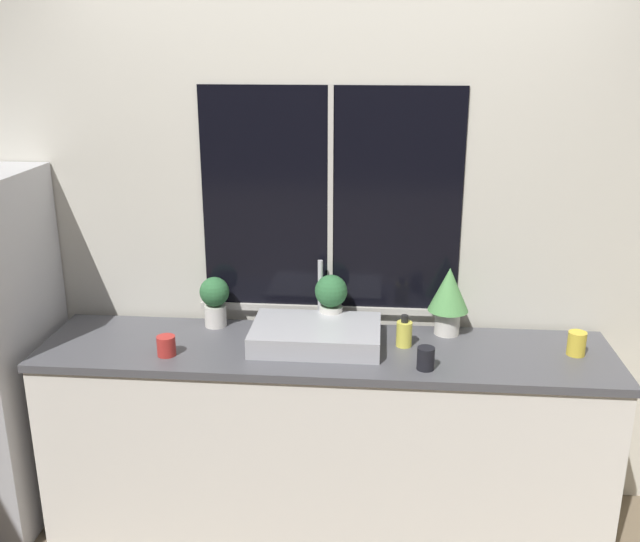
# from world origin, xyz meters

# --- Properties ---
(wall_back) EXTENTS (8.00, 0.09, 2.70)m
(wall_back) POSITION_xyz_m (0.00, 0.62, 1.35)
(wall_back) COLOR beige
(wall_back) RESTS_ON ground_plane
(counter) EXTENTS (2.49, 0.57, 0.88)m
(counter) POSITION_xyz_m (0.00, 0.28, 0.44)
(counter) COLOR white
(counter) RESTS_ON ground_plane
(sink) EXTENTS (0.56, 0.42, 0.32)m
(sink) POSITION_xyz_m (-0.04, 0.31, 0.93)
(sink) COLOR #ADADB2
(sink) RESTS_ON counter
(potted_plant_left) EXTENTS (0.14, 0.14, 0.24)m
(potted_plant_left) POSITION_xyz_m (-0.53, 0.48, 1.02)
(potted_plant_left) COLOR silver
(potted_plant_left) RESTS_ON counter
(potted_plant_center) EXTENTS (0.15, 0.15, 0.26)m
(potted_plant_center) POSITION_xyz_m (0.01, 0.48, 1.03)
(potted_plant_center) COLOR silver
(potted_plant_center) RESTS_ON counter
(potted_plant_right) EXTENTS (0.18, 0.18, 0.31)m
(potted_plant_right) POSITION_xyz_m (0.54, 0.48, 1.07)
(potted_plant_right) COLOR silver
(potted_plant_right) RESTS_ON counter
(soap_bottle) EXTENTS (0.07, 0.07, 0.14)m
(soap_bottle) POSITION_xyz_m (0.34, 0.33, 0.94)
(soap_bottle) COLOR #DBD14C
(soap_bottle) RESTS_ON counter
(mug_red) EXTENTS (0.08, 0.08, 0.09)m
(mug_red) POSITION_xyz_m (-0.66, 0.14, 0.93)
(mug_red) COLOR #B72D28
(mug_red) RESTS_ON counter
(mug_yellow) EXTENTS (0.08, 0.08, 0.10)m
(mug_yellow) POSITION_xyz_m (1.07, 0.30, 0.93)
(mug_yellow) COLOR gold
(mug_yellow) RESTS_ON counter
(mug_black) EXTENTS (0.07, 0.07, 0.09)m
(mug_black) POSITION_xyz_m (0.42, 0.10, 0.93)
(mug_black) COLOR black
(mug_black) RESTS_ON counter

